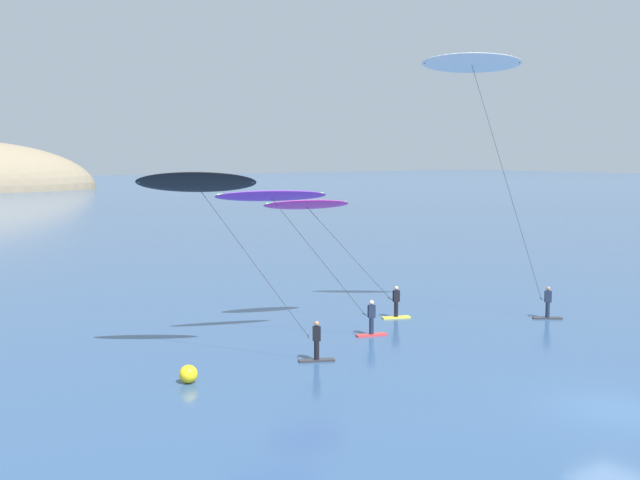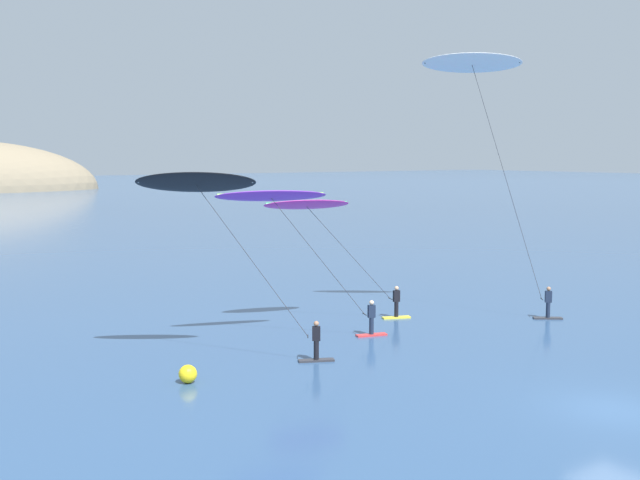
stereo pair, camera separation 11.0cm
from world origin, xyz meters
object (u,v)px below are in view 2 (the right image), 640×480
(kitesurfer_purple, at_px, (282,209))
(kitesurfer_black, at_px, (205,195))
(kitesurfer_magenta, at_px, (315,214))
(marker_buoy, at_px, (188,374))
(kitesurfer_white, at_px, (478,82))

(kitesurfer_purple, distance_m, kitesurfer_black, 4.76)
(kitesurfer_magenta, bearing_deg, kitesurfer_purple, -145.13)
(kitesurfer_purple, height_order, marker_buoy, kitesurfer_purple)
(kitesurfer_black, bearing_deg, kitesurfer_magenta, 25.11)
(kitesurfer_black, relative_size, marker_buoy, 11.40)
(kitesurfer_purple, xyz_separation_m, marker_buoy, (-6.50, -3.69, -5.78))
(kitesurfer_white, bearing_deg, marker_buoy, -171.98)
(kitesurfer_black, distance_m, marker_buoy, 7.30)
(kitesurfer_purple, xyz_separation_m, kitesurfer_black, (-4.49, -1.32, 0.83))
(kitesurfer_magenta, bearing_deg, marker_buoy, -148.52)
(kitesurfer_purple, relative_size, marker_buoy, 11.37)
(marker_buoy, bearing_deg, kitesurfer_white, 8.02)
(kitesurfer_purple, distance_m, kitesurfer_white, 12.76)
(kitesurfer_white, bearing_deg, kitesurfer_magenta, 154.67)
(kitesurfer_magenta, distance_m, marker_buoy, 12.82)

